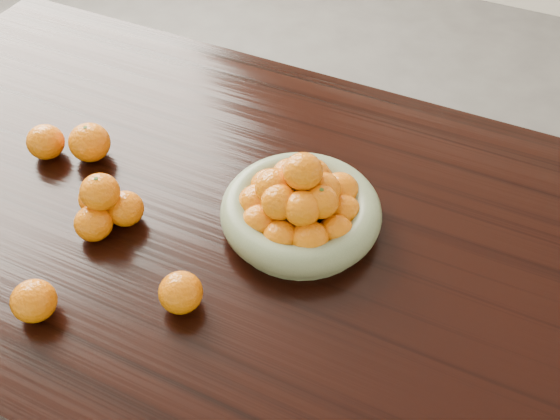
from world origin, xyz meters
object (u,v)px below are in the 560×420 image
at_px(dining_table, 268,257).
at_px(orange_pyramid, 104,205).
at_px(loose_orange_0, 90,142).
at_px(fruit_bowl, 300,206).

height_order(dining_table, orange_pyramid, orange_pyramid).
distance_m(dining_table, orange_pyramid, 0.33).
bearing_deg(orange_pyramid, loose_orange_0, 135.10).
height_order(orange_pyramid, loose_orange_0, orange_pyramid).
bearing_deg(loose_orange_0, fruit_bowl, 1.48).
distance_m(dining_table, fruit_bowl, 0.15).
relative_size(dining_table, fruit_bowl, 6.73).
height_order(fruit_bowl, loose_orange_0, fruit_bowl).
relative_size(orange_pyramid, loose_orange_0, 1.57).
bearing_deg(dining_table, fruit_bowl, 32.31).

